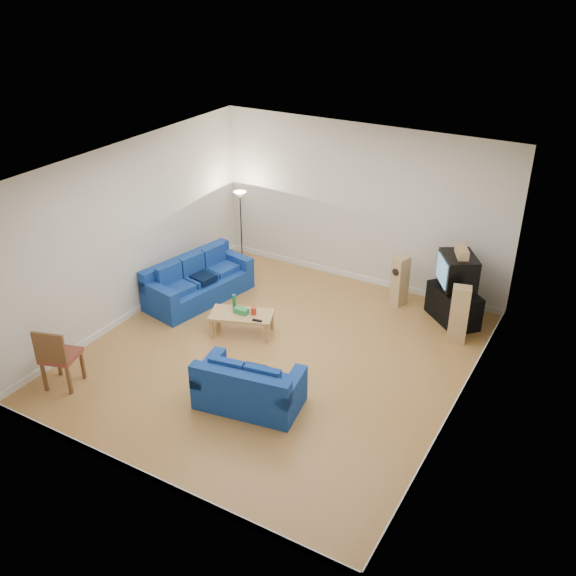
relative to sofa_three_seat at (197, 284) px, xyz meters
The scene contains 16 objects.
room 2.84m from the sofa_three_seat, 22.72° to the right, with size 6.01×6.51×3.21m.
sofa_three_seat is the anchor object (origin of this frame).
sofa_loveseat 3.54m from the sofa_three_seat, 40.95° to the right, with size 1.64×1.08×0.76m.
coffee_table 1.61m from the sofa_three_seat, 24.26° to the right, with size 1.21×0.89×0.40m.
bottle 1.41m from the sofa_three_seat, 24.63° to the right, with size 0.07×0.07×0.28m, color #197233.
tissue_box 1.60m from the sofa_three_seat, 24.10° to the right, with size 0.24×0.13×0.10m, color green.
red_canister 1.76m from the sofa_three_seat, 19.00° to the right, with size 0.09×0.09×0.13m, color red.
remote 1.98m from the sofa_three_seat, 21.85° to the right, with size 0.17×0.05×0.02m, color black.
tv_stand 4.82m from the sofa_three_seat, 19.54° to the left, with size 1.02×0.57×0.63m, color black.
av_receiver 4.83m from the sofa_three_seat, 20.30° to the left, with size 0.43×0.35×0.10m, color black.
television 4.86m from the sofa_three_seat, 19.52° to the left, with size 0.86×0.92×0.58m.
centre_speaker 4.95m from the sofa_three_seat, 19.40° to the left, with size 0.45×0.18×0.16m, color tan.
speaker_left 3.87m from the sofa_three_seat, 26.33° to the left, with size 0.31×0.35×0.97m.
speaker_right 4.91m from the sofa_three_seat, 11.61° to the left, with size 0.36×0.31×1.03m.
floor_lamp 2.01m from the sofa_three_seat, 93.21° to the left, with size 0.28×0.28×1.63m.
dining_chair 3.37m from the sofa_three_seat, 91.24° to the right, with size 0.63×0.63×1.06m.
Camera 1 is at (4.60, -7.64, 5.99)m, focal length 40.00 mm.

